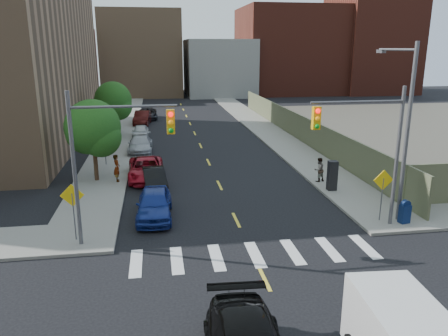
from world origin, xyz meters
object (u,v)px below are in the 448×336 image
object	(u,v)px
mailbox	(405,212)
payphone	(332,176)
parked_car_white	(141,132)
parked_car_grey	(148,114)
parked_car_red	(146,169)
parked_car_maroon	(142,118)
parked_car_blue	(154,204)
parked_car_silver	(140,144)
pedestrian_west	(117,168)
pedestrian_east	(319,170)
parked_car_black	(154,178)

from	to	relation	value
mailbox	payphone	world-z (taller)	payphone
parked_car_white	parked_car_grey	xyz separation A→B (m)	(0.60, 11.82, 0.03)
parked_car_red	parked_car_maroon	bearing A→B (deg)	90.39
payphone	mailbox	bearing A→B (deg)	-74.09
parked_car_red	mailbox	size ratio (longest dim) A/B	4.25
parked_car_blue	parked_car_silver	xyz separation A→B (m)	(-1.14, 15.12, -0.06)
parked_car_blue	parked_car_white	world-z (taller)	parked_car_blue
parked_car_silver	parked_car_white	xyz separation A→B (m)	(-0.16, 6.32, -0.07)
parked_car_white	parked_car_grey	bearing A→B (deg)	89.47
parked_car_red	parked_car_maroon	world-z (taller)	parked_car_maroon
pedestrian_west	payphone	bearing A→B (deg)	-116.11
parked_car_blue	pedestrian_east	bearing A→B (deg)	24.43
parked_car_blue	payphone	size ratio (longest dim) A/B	2.42
pedestrian_west	pedestrian_east	size ratio (longest dim) A/B	1.13
parked_car_black	pedestrian_west	xyz separation A→B (m)	(-2.40, 1.38, 0.42)
parked_car_white	pedestrian_east	bearing A→B (deg)	-52.48
parked_car_silver	mailbox	world-z (taller)	parked_car_silver
parked_car_blue	parked_car_grey	world-z (taller)	parked_car_blue
parked_car_silver	payphone	size ratio (longest dim) A/B	2.64
parked_car_grey	mailbox	bearing A→B (deg)	-71.43
mailbox	pedestrian_east	bearing A→B (deg)	93.13
payphone	parked_car_silver	bearing A→B (deg)	133.69
pedestrian_west	parked_car_black	bearing A→B (deg)	-129.46
parked_car_silver	parked_car_white	size ratio (longest dim) A/B	1.30
pedestrian_west	parked_car_red	bearing A→B (deg)	-79.25
parked_car_maroon	parked_car_red	bearing A→B (deg)	-82.84
parked_car_silver	parked_car_maroon	xyz separation A→B (m)	(-0.16, 14.07, 0.07)
mailbox	parked_car_silver	bearing A→B (deg)	116.74
parked_car_maroon	mailbox	size ratio (longest dim) A/B	3.92
parked_car_silver	pedestrian_east	bearing A→B (deg)	-41.11
parked_car_white	parked_car_blue	bearing A→B (deg)	-84.15
parked_car_maroon	parked_car_blue	bearing A→B (deg)	-82.29
parked_car_maroon	pedestrian_west	xyz separation A→B (m)	(-1.10, -22.73, 0.27)
parked_car_silver	pedestrian_east	xyz separation A→B (m)	(11.86, -10.75, 0.24)
parked_car_silver	payphone	xyz separation A→B (m)	(12.02, -12.58, 0.37)
parked_car_red	pedestrian_west	bearing A→B (deg)	-161.21
parked_car_black	payphone	xyz separation A→B (m)	(10.87, -2.55, 0.43)
parked_car_white	pedestrian_west	bearing A→B (deg)	-91.83
parked_car_grey	parked_car_black	bearing A→B (deg)	-89.94
pedestrian_east	payphone	bearing A→B (deg)	74.52
pedestrian_west	parked_car_white	bearing A→B (deg)	-13.86
parked_car_silver	payphone	distance (m)	17.40
parked_car_black	parked_car_blue	bearing A→B (deg)	-95.74
parked_car_grey	mailbox	size ratio (longest dim) A/B	3.97
parked_car_maroon	pedestrian_west	bearing A→B (deg)	-87.61
parked_car_maroon	pedestrian_east	bearing A→B (deg)	-59.00
pedestrian_west	parked_car_grey	bearing A→B (deg)	-13.29
pedestrian_west	mailbox	bearing A→B (deg)	-132.17
parked_car_white	pedestrian_west	size ratio (longest dim) A/B	2.07
pedestrian_west	pedestrian_east	xyz separation A→B (m)	(13.12, -2.09, -0.11)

